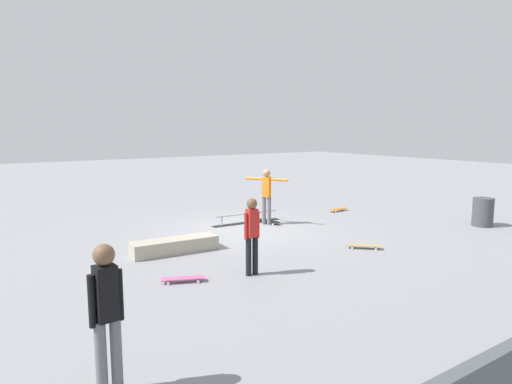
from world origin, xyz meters
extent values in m
plane|color=gray|center=(0.00, 0.00, 0.00)|extent=(60.00, 60.00, 0.00)
cube|color=black|center=(-0.53, -0.68, 0.01)|extent=(2.27, 0.34, 0.01)
cylinder|color=#B7B7BC|center=(-1.38, -0.65, 0.14)|extent=(0.04, 0.04, 0.29)
cylinder|color=#B7B7BC|center=(0.31, -0.72, 0.14)|extent=(0.04, 0.04, 0.29)
cylinder|color=#B7B7BC|center=(-0.53, -0.68, 0.29)|extent=(2.10, 0.15, 0.05)
cube|color=#B2A893|center=(2.62, 1.11, 0.16)|extent=(2.03, 0.66, 0.33)
cylinder|color=slate|center=(-0.86, -0.25, 0.42)|extent=(0.17, 0.17, 0.83)
cylinder|color=slate|center=(-0.95, -0.11, 0.42)|extent=(0.17, 0.17, 0.83)
cube|color=orange|center=(-0.90, -0.18, 1.13)|extent=(0.28, 0.28, 0.59)
sphere|color=#A87A56|center=(-0.90, -0.18, 1.53)|extent=(0.23, 0.23, 0.23)
cylinder|color=orange|center=(-0.70, -0.50, 1.35)|extent=(0.36, 0.51, 0.08)
cylinder|color=orange|center=(-1.11, 0.15, 1.35)|extent=(0.36, 0.51, 0.08)
cube|color=black|center=(-1.02, -0.25, 0.08)|extent=(0.39, 0.82, 0.02)
cylinder|color=white|center=(-1.20, -0.01, 0.03)|extent=(0.04, 0.06, 0.05)
cylinder|color=white|center=(-0.98, 0.04, 0.03)|extent=(0.04, 0.06, 0.05)
cylinder|color=white|center=(-1.07, -0.54, 0.03)|extent=(0.04, 0.06, 0.05)
cylinder|color=white|center=(-0.85, -0.48, 0.03)|extent=(0.04, 0.06, 0.05)
cylinder|color=slate|center=(5.58, 5.86, 0.42)|extent=(0.13, 0.13, 0.84)
cylinder|color=slate|center=(5.41, 5.84, 0.42)|extent=(0.13, 0.13, 0.84)
cube|color=black|center=(5.50, 5.85, 1.14)|extent=(0.23, 0.21, 0.60)
sphere|color=brown|center=(5.50, 5.85, 1.55)|extent=(0.23, 0.23, 0.23)
cylinder|color=black|center=(5.64, 5.86, 1.08)|extent=(0.08, 0.08, 0.56)
cylinder|color=black|center=(5.35, 5.84, 1.08)|extent=(0.08, 0.08, 0.56)
cylinder|color=black|center=(2.10, 3.42, 0.38)|extent=(0.11, 0.11, 0.76)
cylinder|color=black|center=(1.95, 3.42, 0.38)|extent=(0.11, 0.11, 0.76)
cube|color=red|center=(2.03, 3.42, 1.04)|extent=(0.20, 0.18, 0.54)
sphere|color=brown|center=(2.03, 3.42, 1.41)|extent=(0.21, 0.21, 0.21)
cylinder|color=red|center=(2.16, 3.42, 0.99)|extent=(0.07, 0.07, 0.51)
cylinder|color=red|center=(1.89, 3.43, 0.99)|extent=(0.07, 0.07, 0.51)
cube|color=#E05993|center=(3.32, 3.06, 0.08)|extent=(0.81, 0.50, 0.02)
cylinder|color=white|center=(3.03, 3.06, 0.03)|extent=(0.06, 0.05, 0.05)
cylinder|color=white|center=(3.12, 3.27, 0.03)|extent=(0.06, 0.05, 0.05)
cylinder|color=white|center=(3.53, 2.84, 0.03)|extent=(0.06, 0.05, 0.05)
cylinder|color=white|center=(3.62, 3.05, 0.03)|extent=(0.06, 0.05, 0.05)
cube|color=orange|center=(-4.18, -0.50, 0.08)|extent=(0.81, 0.27, 0.02)
cylinder|color=white|center=(-4.44, -0.63, 0.03)|extent=(0.06, 0.03, 0.05)
cylinder|color=white|center=(-4.46, -0.40, 0.03)|extent=(0.06, 0.03, 0.05)
cylinder|color=white|center=(-3.90, -0.59, 0.03)|extent=(0.06, 0.03, 0.05)
cylinder|color=white|center=(-3.92, -0.36, 0.03)|extent=(0.06, 0.03, 0.05)
cube|color=tan|center=(-1.23, 3.33, 0.08)|extent=(0.71, 0.71, 0.02)
cylinder|color=white|center=(-0.96, 3.22, 0.03)|extent=(0.06, 0.06, 0.05)
cylinder|color=white|center=(-1.12, 3.06, 0.03)|extent=(0.06, 0.06, 0.05)
cylinder|color=white|center=(-1.34, 3.61, 0.03)|extent=(0.06, 0.06, 0.05)
cylinder|color=white|center=(-1.51, 3.44, 0.03)|extent=(0.06, 0.06, 0.05)
cylinder|color=#47474C|center=(-5.98, 3.56, 0.41)|extent=(0.58, 0.58, 0.83)
camera|label=1|loc=(6.74, 10.46, 2.85)|focal=31.58mm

